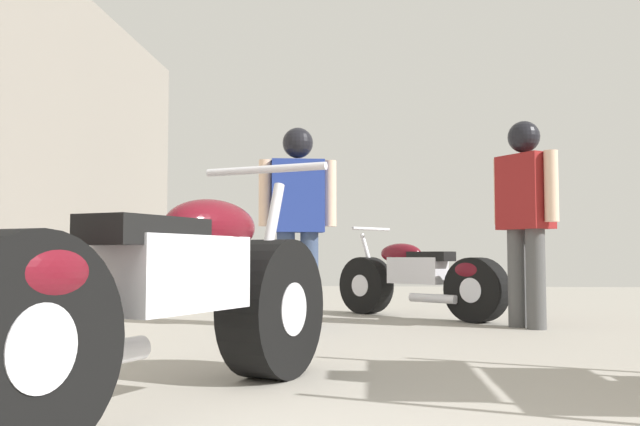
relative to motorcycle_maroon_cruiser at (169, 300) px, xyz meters
name	(u,v)px	position (x,y,z in m)	size (l,w,h in m)	color
ground_plane	(385,351)	(0.89, 1.81, -0.44)	(18.12, 18.12, 0.00)	#9E998E
motorcycle_maroon_cruiser	(169,300)	(0.00, 0.00, 0.00)	(1.09, 2.21, 1.06)	black
motorcycle_black_naked	(420,279)	(1.29, 4.12, -0.06)	(1.59, 1.43, 0.91)	black
mechanic_in_blue	(298,207)	(0.17, 3.15, 0.59)	(0.68, 0.31, 1.72)	#384766
mechanic_with_helmet	(525,203)	(2.12, 3.25, 0.62)	(0.48, 0.64, 1.77)	#4C4C4C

